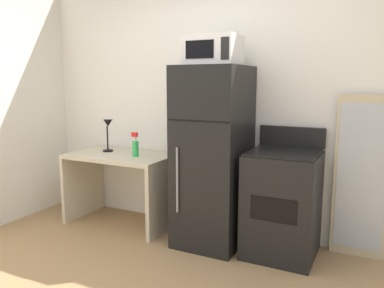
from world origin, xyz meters
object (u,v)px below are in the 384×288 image
object	(u,v)px
microwave	(213,51)
desk	(121,176)
spray_bottle	(135,147)
refrigerator	(213,157)
oven_range	(282,203)
leaning_mirror	(361,178)
desk_lamp	(108,130)

from	to	relation	value
microwave	desk	bearing A→B (deg)	178.23
spray_bottle	refrigerator	size ratio (longest dim) A/B	0.15
oven_range	microwave	bearing A→B (deg)	-175.18
leaning_mirror	spray_bottle	bearing A→B (deg)	-171.69
spray_bottle	leaning_mirror	size ratio (longest dim) A/B	0.18
desk_lamp	spray_bottle	size ratio (longest dim) A/B	1.42
desk	desk_lamp	xyz separation A→B (m)	(-0.20, 0.06, 0.47)
refrigerator	oven_range	bearing A→B (deg)	2.95
refrigerator	microwave	distance (m)	0.95
desk	microwave	xyz separation A→B (m)	(1.07, -0.03, 1.25)
desk	spray_bottle	xyz separation A→B (m)	(0.21, -0.03, 0.33)
desk	refrigerator	world-z (taller)	refrigerator
desk_lamp	spray_bottle	bearing A→B (deg)	-11.73
desk	leaning_mirror	distance (m)	2.33
microwave	desk_lamp	bearing A→B (deg)	175.95
desk_lamp	microwave	distance (m)	1.49
spray_bottle	refrigerator	distance (m)	0.85
desk	spray_bottle	world-z (taller)	spray_bottle
oven_range	refrigerator	bearing A→B (deg)	-177.05
spray_bottle	desk	bearing A→B (deg)	172.20
oven_range	leaning_mirror	xyz separation A→B (m)	(0.60, 0.26, 0.23)
desk	spray_bottle	distance (m)	0.39
desk_lamp	oven_range	bearing A→B (deg)	-1.07
refrigerator	desk_lamp	bearing A→B (deg)	176.90
spray_bottle	microwave	xyz separation A→B (m)	(0.85, -0.00, 0.92)
desk	oven_range	xyz separation A→B (m)	(1.71, 0.02, -0.05)
spray_bottle	microwave	size ratio (longest dim) A/B	0.54
spray_bottle	leaning_mirror	bearing A→B (deg)	8.31
desk	refrigerator	bearing A→B (deg)	-0.63
spray_bottle	microwave	world-z (taller)	microwave
spray_bottle	refrigerator	world-z (taller)	refrigerator
refrigerator	microwave	xyz separation A→B (m)	(0.00, -0.02, 0.95)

